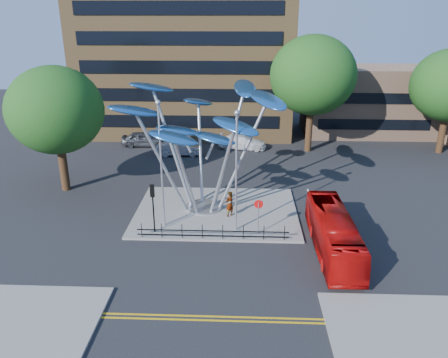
{
  "coord_description": "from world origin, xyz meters",
  "views": [
    {
      "loc": [
        0.81,
        -23.7,
        14.14
      ],
      "look_at": [
        -0.34,
        4.0,
        3.48
      ],
      "focal_mm": 35.0,
      "sensor_mm": 36.0,
      "label": 1
    }
  ],
  "objects_px": {
    "street_lamp_left": "(161,154)",
    "parked_car_left": "(143,139)",
    "tree_left": "(56,110)",
    "leaf_sculpture": "(201,121)",
    "street_lamp_right": "(236,161)",
    "pedestrian": "(230,204)",
    "parked_car_mid": "(180,148)",
    "traffic_light_island": "(153,198)",
    "tree_right": "(313,75)",
    "red_bus": "(333,233)",
    "parked_car_right": "(242,142)",
    "no_entry_sign_island": "(258,211)"
  },
  "relations": [
    {
      "from": "traffic_light_island",
      "to": "red_bus",
      "type": "height_order",
      "value": "traffic_light_island"
    },
    {
      "from": "traffic_light_island",
      "to": "leaf_sculpture",
      "type": "bearing_deg",
      "value": 54.96
    },
    {
      "from": "street_lamp_left",
      "to": "parked_car_left",
      "type": "relative_size",
      "value": 1.83
    },
    {
      "from": "leaf_sculpture",
      "to": "parked_car_mid",
      "type": "relative_size",
      "value": 2.66
    },
    {
      "from": "tree_left",
      "to": "parked_car_left",
      "type": "height_order",
      "value": "tree_left"
    },
    {
      "from": "street_lamp_right",
      "to": "pedestrian",
      "type": "relative_size",
      "value": 4.33
    },
    {
      "from": "pedestrian",
      "to": "traffic_light_island",
      "type": "bearing_deg",
      "value": -16.05
    },
    {
      "from": "parked_car_mid",
      "to": "red_bus",
      "type": "bearing_deg",
      "value": -151.7
    },
    {
      "from": "street_lamp_right",
      "to": "parked_car_mid",
      "type": "bearing_deg",
      "value": 110.09
    },
    {
      "from": "street_lamp_left",
      "to": "parked_car_mid",
      "type": "xyz_separation_m",
      "value": [
        -1.17,
        16.36,
        -4.57
      ]
    },
    {
      "from": "no_entry_sign_island",
      "to": "pedestrian",
      "type": "relative_size",
      "value": 1.28
    },
    {
      "from": "tree_left",
      "to": "street_lamp_left",
      "type": "distance_m",
      "value": 11.6
    },
    {
      "from": "tree_right",
      "to": "tree_left",
      "type": "relative_size",
      "value": 1.17
    },
    {
      "from": "leaf_sculpture",
      "to": "street_lamp_left",
      "type": "height_order",
      "value": "leaf_sculpture"
    },
    {
      "from": "traffic_light_island",
      "to": "pedestrian",
      "type": "distance_m",
      "value": 5.86
    },
    {
      "from": "traffic_light_island",
      "to": "parked_car_mid",
      "type": "distance_m",
      "value": 17.47
    },
    {
      "from": "leaf_sculpture",
      "to": "parked_car_left",
      "type": "height_order",
      "value": "leaf_sculpture"
    },
    {
      "from": "tree_left",
      "to": "pedestrian",
      "type": "xyz_separation_m",
      "value": [
        14.01,
        -4.85,
        -5.69
      ]
    },
    {
      "from": "tree_right",
      "to": "traffic_light_island",
      "type": "relative_size",
      "value": 3.54
    },
    {
      "from": "tree_left",
      "to": "parked_car_mid",
      "type": "height_order",
      "value": "tree_left"
    },
    {
      "from": "pedestrian",
      "to": "parked_car_right",
      "type": "distance_m",
      "value": 17.36
    },
    {
      "from": "street_lamp_right",
      "to": "parked_car_left",
      "type": "height_order",
      "value": "street_lamp_right"
    },
    {
      "from": "pedestrian",
      "to": "parked_car_left",
      "type": "height_order",
      "value": "pedestrian"
    },
    {
      "from": "street_lamp_left",
      "to": "parked_car_left",
      "type": "height_order",
      "value": "street_lamp_left"
    },
    {
      "from": "tree_right",
      "to": "street_lamp_left",
      "type": "xyz_separation_m",
      "value": [
        -12.5,
        -18.5,
        -2.68
      ]
    },
    {
      "from": "street_lamp_right",
      "to": "pedestrian",
      "type": "distance_m",
      "value": 4.55
    },
    {
      "from": "street_lamp_left",
      "to": "pedestrian",
      "type": "relative_size",
      "value": 4.59
    },
    {
      "from": "tree_right",
      "to": "street_lamp_right",
      "type": "height_order",
      "value": "tree_right"
    },
    {
      "from": "leaf_sculpture",
      "to": "tree_left",
      "type": "bearing_deg",
      "value": 164.45
    },
    {
      "from": "red_bus",
      "to": "parked_car_right",
      "type": "distance_m",
      "value": 22.52
    },
    {
      "from": "tree_right",
      "to": "parked_car_right",
      "type": "bearing_deg",
      "value": 176.11
    },
    {
      "from": "street_lamp_left",
      "to": "no_entry_sign_island",
      "type": "xyz_separation_m",
      "value": [
        6.5,
        -0.98,
        -3.54
      ]
    },
    {
      "from": "parked_car_right",
      "to": "traffic_light_island",
      "type": "bearing_deg",
      "value": 170.38
    },
    {
      "from": "street_lamp_left",
      "to": "no_entry_sign_island",
      "type": "bearing_deg",
      "value": -8.61
    },
    {
      "from": "street_lamp_left",
      "to": "red_bus",
      "type": "xyz_separation_m",
      "value": [
        11.1,
        -2.8,
        -4.09
      ]
    },
    {
      "from": "street_lamp_right",
      "to": "parked_car_mid",
      "type": "distance_m",
      "value": 18.46
    },
    {
      "from": "street_lamp_right",
      "to": "tree_right",
      "type": "bearing_deg",
      "value": 68.46
    },
    {
      "from": "leaf_sculpture",
      "to": "parked_car_right",
      "type": "bearing_deg",
      "value": 79.32
    },
    {
      "from": "red_bus",
      "to": "parked_car_left",
      "type": "relative_size",
      "value": 1.89
    },
    {
      "from": "parked_car_right",
      "to": "no_entry_sign_island",
      "type": "bearing_deg",
      "value": -170.02
    },
    {
      "from": "street_lamp_right",
      "to": "red_bus",
      "type": "distance_m",
      "value": 7.56
    },
    {
      "from": "tree_right",
      "to": "pedestrian",
      "type": "xyz_separation_m",
      "value": [
        -7.99,
        -16.85,
        -6.93
      ]
    },
    {
      "from": "red_bus",
      "to": "parked_car_mid",
      "type": "distance_m",
      "value": 22.76
    },
    {
      "from": "street_lamp_left",
      "to": "pedestrian",
      "type": "xyz_separation_m",
      "value": [
        4.51,
        1.65,
        -4.25
      ]
    },
    {
      "from": "pedestrian",
      "to": "parked_car_right",
      "type": "bearing_deg",
      "value": -136.85
    },
    {
      "from": "pedestrian",
      "to": "parked_car_mid",
      "type": "height_order",
      "value": "pedestrian"
    },
    {
      "from": "tree_right",
      "to": "tree_left",
      "type": "height_order",
      "value": "tree_right"
    },
    {
      "from": "street_lamp_right",
      "to": "tree_left",
      "type": "bearing_deg",
      "value": 154.23
    },
    {
      "from": "pedestrian",
      "to": "parked_car_mid",
      "type": "distance_m",
      "value": 15.78
    },
    {
      "from": "parked_car_left",
      "to": "tree_right",
      "type": "bearing_deg",
      "value": -95.18
    }
  ]
}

